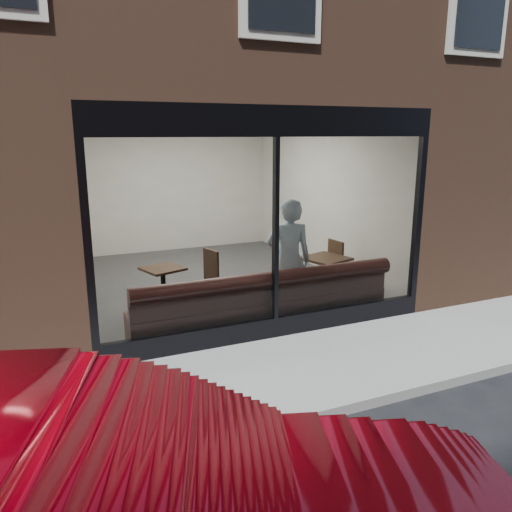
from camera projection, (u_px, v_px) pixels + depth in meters
name	position (u px, v px, depth m)	size (l,w,h in m)	color
ground	(357.00, 406.00, 5.34)	(120.00, 120.00, 0.00)	black
sidewalk_near	(311.00, 367.00, 6.23)	(40.00, 2.00, 0.01)	gray
kerb_near	(360.00, 404.00, 5.28)	(40.00, 0.10, 0.12)	gray
host_building_pier_right	(305.00, 180.00, 13.53)	(2.50, 12.00, 3.20)	brown
host_building_backfill	(144.00, 176.00, 14.75)	(5.00, 6.00, 3.20)	brown
cafe_floor	(210.00, 281.00, 9.79)	(6.00, 6.00, 0.00)	#2D2D30
cafe_ceiling	(206.00, 114.00, 9.03)	(6.00, 6.00, 0.00)	white
cafe_wall_back	(169.00, 186.00, 12.07)	(5.00, 5.00, 0.00)	beige
cafe_wall_left	(68.00, 209.00, 8.44)	(6.00, 6.00, 0.00)	beige
cafe_wall_right	(322.00, 195.00, 10.37)	(6.00, 6.00, 0.00)	beige
storefront_kick	(275.00, 327.00, 7.13)	(5.00, 0.10, 0.30)	black
storefront_header	(277.00, 121.00, 6.45)	(5.00, 0.10, 0.40)	black
storefront_mullion	(276.00, 231.00, 6.80)	(0.06, 0.10, 2.50)	black
storefront_glass	(277.00, 231.00, 6.77)	(4.80, 4.80, 0.00)	white
banquette	(263.00, 313.00, 7.47)	(4.00, 0.55, 0.45)	black
person	(289.00, 260.00, 7.66)	(0.69, 0.46, 1.90)	#ADD0E4
cafe_table_left	(163.00, 269.00, 7.96)	(0.58, 0.58, 0.04)	black
cafe_table_right	(326.00, 259.00, 8.61)	(0.69, 0.69, 0.04)	black
cafe_chair_left	(202.00, 292.00, 8.40)	(0.42, 0.42, 0.04)	black
cafe_chair_right	(326.00, 279.00, 9.13)	(0.42, 0.42, 0.04)	black
wall_poster	(73.00, 212.00, 7.72)	(0.02, 0.59, 0.79)	white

